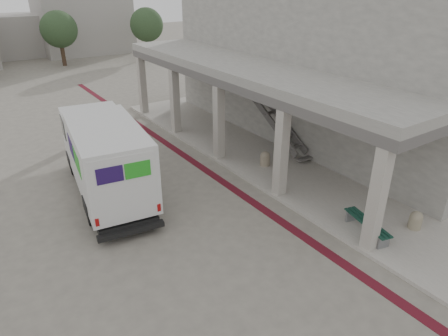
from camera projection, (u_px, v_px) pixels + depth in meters
ground at (241, 219)px, 13.47m from camera, size 120.00×120.00×0.00m
bike_lane_stripe at (231, 187)px, 15.47m from camera, size 0.35×40.00×0.01m
sidewalk at (324, 186)px, 15.48m from camera, size 4.40×28.00×0.12m
transit_building at (302, 70)px, 18.83m from camera, size 7.60×17.00×7.00m
tree_mid at (59, 29)px, 35.45m from camera, size 3.20×3.20×4.80m
tree_right at (147, 25)px, 38.78m from camera, size 3.20×3.20×4.80m
fedex_truck at (105, 156)px, 14.39m from camera, size 3.01×7.08×2.93m
bench at (367, 225)px, 12.36m from camera, size 0.85×1.89×0.43m
bollard_near at (416, 220)px, 12.64m from camera, size 0.40×0.40×0.60m
bollard_far at (265, 158)px, 16.92m from camera, size 0.41×0.41×0.62m
utility_cabinet at (283, 139)px, 18.37m from camera, size 0.49×0.65×1.06m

